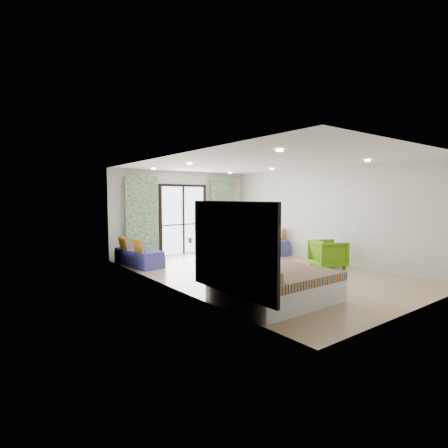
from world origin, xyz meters
TOP-DOWN VIEW (x-y plane):
  - floor at (0.00, 0.00)m, footprint 5.00×7.50m
  - ceiling at (0.00, 0.00)m, footprint 5.00×7.50m
  - wall_back at (0.00, 3.75)m, footprint 5.00×0.01m
  - wall_front at (0.00, -3.75)m, footprint 5.00×0.01m
  - wall_left at (-2.50, 0.00)m, footprint 0.01×7.50m
  - wall_right at (2.50, 0.00)m, footprint 0.01×7.50m
  - balcony_door at (0.00, 3.72)m, footprint 1.76×0.08m
  - balcony_rail at (0.00, 3.73)m, footprint 1.52×0.03m
  - curtain_left at (-1.55, 3.57)m, footprint 1.00×0.10m
  - curtain_right at (1.55, 3.57)m, footprint 1.00×0.10m
  - downlight_a at (-1.40, -2.00)m, footprint 0.12×0.12m
  - downlight_b at (1.40, -2.00)m, footprint 0.12×0.12m
  - downlight_c at (-1.40, 1.00)m, footprint 0.12×0.12m
  - downlight_d at (1.40, 1.00)m, footprint 0.12×0.12m
  - downlight_e at (-1.40, 3.00)m, footprint 0.12×0.12m
  - downlight_f at (1.40, 3.00)m, footprint 0.12×0.12m
  - headboard at (-2.46, -1.99)m, footprint 0.06×2.10m
  - switch_plate at (-2.47, -0.74)m, footprint 0.02×0.10m
  - bed at (-1.48, -1.99)m, footprint 1.97×1.61m
  - daybed_left at (-2.11, 2.52)m, footprint 0.82×1.67m
  - daybed_right at (2.12, 1.98)m, footprint 0.85×1.79m
  - coffee_table at (-0.06, 2.09)m, footprint 0.72×0.72m
  - vase at (-0.08, 2.06)m, footprint 0.26×0.26m
  - armchair at (1.78, -0.73)m, footprint 0.99×1.02m

SIDE VIEW (x-z plane):
  - floor at x=0.00m, z-range -0.01..0.01m
  - daybed_left at x=-2.11m, z-range -0.15..0.64m
  - daybed_right at x=2.12m, z-range -0.16..0.69m
  - bed at x=-1.48m, z-range -0.06..0.62m
  - coffee_table at x=-0.06m, z-range 0.01..0.75m
  - armchair at x=1.78m, z-range 0.00..0.81m
  - vase at x=-0.08m, z-range 0.43..0.63m
  - balcony_rail at x=0.00m, z-range 0.93..0.97m
  - headboard at x=-2.46m, z-range 0.30..1.80m
  - switch_plate at x=-2.47m, z-range 1.00..1.10m
  - curtain_left at x=-1.55m, z-range 0.00..2.50m
  - curtain_right at x=1.55m, z-range 0.00..2.50m
  - balcony_door at x=0.00m, z-range 0.12..2.40m
  - wall_back at x=0.00m, z-range 0.00..2.70m
  - wall_front at x=0.00m, z-range 0.00..2.70m
  - wall_left at x=-2.50m, z-range 0.00..2.70m
  - wall_right at x=2.50m, z-range 0.00..2.70m
  - downlight_a at x=-1.40m, z-range 2.66..2.68m
  - downlight_b at x=1.40m, z-range 2.66..2.68m
  - downlight_c at x=-1.40m, z-range 2.66..2.68m
  - downlight_d at x=1.40m, z-range 2.66..2.68m
  - downlight_e at x=-1.40m, z-range 2.66..2.68m
  - downlight_f at x=1.40m, z-range 2.66..2.68m
  - ceiling at x=0.00m, z-range 2.70..2.71m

